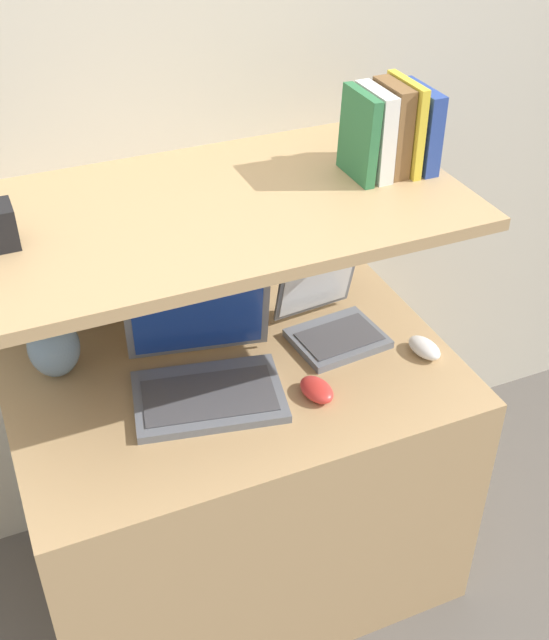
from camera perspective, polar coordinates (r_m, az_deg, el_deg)
The scene contains 15 objects.
wall_back at distance 2.01m, azimuth -7.35°, elevation 13.67°, with size 6.00×0.05×2.40m.
desk at distance 2.17m, azimuth -2.44°, elevation -11.33°, with size 1.07×0.68×0.71m.
back_riser at distance 2.29m, azimuth -5.81°, elevation -1.78°, with size 1.07×0.04×1.12m.
shelf at distance 1.75m, azimuth -3.95°, elevation 7.90°, with size 1.07×0.61×0.03m.
table_lamp at distance 1.88m, azimuth -16.10°, elevation 1.58°, with size 0.23×0.23×0.33m.
laptop_large at distance 1.87m, azimuth -4.96°, elevation -3.62°, with size 0.39×0.35×0.24m.
laptop_small at distance 2.04m, azimuth 4.00°, elevation -0.04°, with size 0.24×0.25×0.19m.
computer_mouse at distance 1.86m, azimuth 3.02°, elevation -4.97°, with size 0.08×0.11×0.04m.
second_mouse at distance 2.02m, azimuth 10.61°, elevation -1.96°, with size 0.07×0.11×0.04m.
router_box at distance 2.13m, azimuth -2.21°, elevation 2.26°, with size 0.10×0.07×0.11m.
book_blue at distance 1.91m, azimuth 10.19°, elevation 13.34°, with size 0.04×0.15×0.19m.
book_yellow at distance 1.88m, azimuth 9.21°, elevation 13.51°, with size 0.02×0.15×0.21m.
book_brown at distance 1.87m, azimuth 8.30°, elevation 13.33°, with size 0.04×0.13×0.20m.
book_white at distance 1.85m, azimuth 7.10°, elevation 13.08°, with size 0.04×0.14×0.20m.
book_green at distance 1.83m, azimuth 6.02°, elevation 12.91°, with size 0.03×0.14×0.20m.
Camera 1 is at (-0.50, -1.06, 1.94)m, focal length 45.00 mm.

